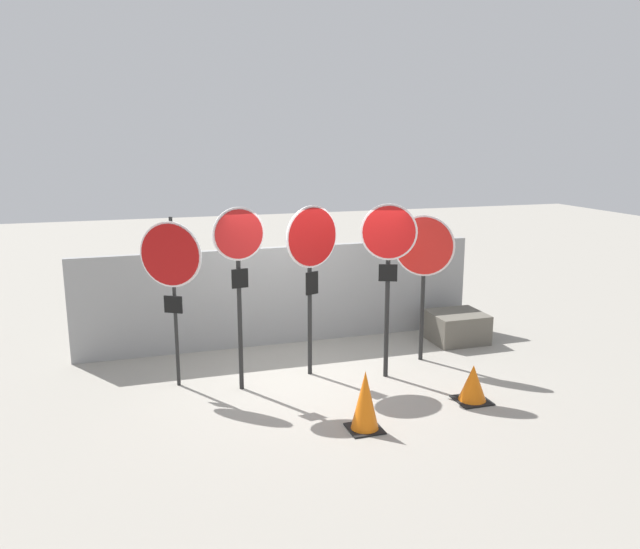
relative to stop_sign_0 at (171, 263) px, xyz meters
The scene contains 10 objects.
ground_plane 2.65m from the stop_sign_0, ahead, with size 40.00×40.00×0.00m, color gray.
fence_back 2.61m from the stop_sign_0, 36.90° to the left, with size 6.92×0.12×1.69m.
stop_sign_0 is the anchor object (origin of this frame).
stop_sign_1 0.97m from the stop_sign_0, 24.93° to the right, with size 0.72×0.16×2.60m.
stop_sign_2 1.98m from the stop_sign_0, ahead, with size 0.85×0.35×2.56m.
stop_sign_3 3.05m from the stop_sign_0, 10.96° to the right, with size 0.76×0.33×2.59m.
stop_sign_4 3.81m from the stop_sign_0, ahead, with size 0.79×0.56×2.34m.
traffic_cone_0 3.26m from the stop_sign_0, 44.98° to the right, with size 0.41×0.41×0.76m.
traffic_cone_1 4.43m from the stop_sign_0, 24.53° to the right, with size 0.45×0.45×0.52m.
storage_crate 5.14m from the stop_sign_0, ahead, with size 0.92×0.84×0.51m.
Camera 1 is at (-2.50, -8.44, 3.49)m, focal length 35.00 mm.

